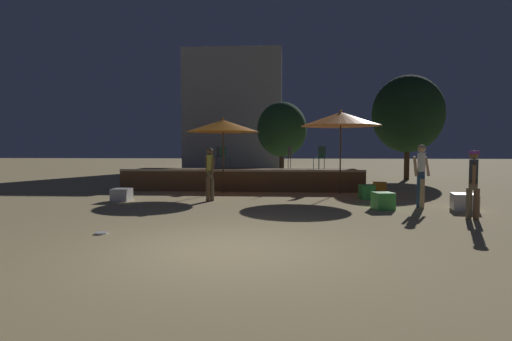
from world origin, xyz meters
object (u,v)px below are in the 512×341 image
object	(u,v)px
cube_seat_4	(383,201)
person_2	(210,173)
patio_umbrella_1	(341,119)
background_tree_1	(282,130)
bistro_chair_2	(217,155)
person_0	(421,173)
cube_seat_2	(380,188)
bistro_chair_0	(224,155)
bistro_chair_1	(288,155)
background_tree_0	(408,114)
person_1	(473,182)
cube_seat_3	(464,202)
cube_seat_1	(122,195)
bistro_chair_3	(321,155)
cube_seat_0	(367,192)
patio_umbrella_0	(223,126)
frisbee_disc	(101,233)

from	to	relation	value
cube_seat_4	person_2	world-z (taller)	person_2
patio_umbrella_1	background_tree_1	xyz separation A→B (m)	(-2.22, 8.55, 0.03)
bistro_chair_2	person_0	bearing A→B (deg)	9.06
cube_seat_2	bistro_chair_0	world-z (taller)	bistro_chair_0
patio_umbrella_1	person_2	world-z (taller)	patio_umbrella_1
bistro_chair_1	background_tree_0	world-z (taller)	background_tree_0
cube_seat_2	person_1	world-z (taller)	person_1
background_tree_0	background_tree_1	world-z (taller)	background_tree_0
cube_seat_2	cube_seat_3	distance (m)	3.92
cube_seat_1	bistro_chair_3	world-z (taller)	bistro_chair_3
cube_seat_4	bistro_chair_2	bearing A→B (deg)	131.51
cube_seat_0	cube_seat_1	distance (m)	7.96
bistro_chair_0	bistro_chair_3	xyz separation A→B (m)	(3.96, -0.75, 0.00)
patio_umbrella_0	cube_seat_0	bearing A→B (deg)	-17.45
bistro_chair_1	bistro_chair_2	distance (m)	3.39
cube_seat_2	bistro_chair_0	bearing A→B (deg)	162.67
person_0	frisbee_disc	size ratio (longest dim) A/B	7.67
background_tree_0	person_1	bearing A→B (deg)	-99.83
bistro_chair_2	background_tree_0	bearing A→B (deg)	74.58
bistro_chair_1	person_2	bearing A→B (deg)	-13.80
patio_umbrella_1	patio_umbrella_0	bearing A→B (deg)	179.62
patio_umbrella_0	person_1	size ratio (longest dim) A/B	1.74
cube_seat_0	cube_seat_3	distance (m)	3.11
person_0	frisbee_disc	distance (m)	8.50
patio_umbrella_0	cube_seat_3	size ratio (longest dim) A/B	3.79
person_2	background_tree_0	bearing A→B (deg)	-179.23
bistro_chair_0	background_tree_1	xyz separation A→B (m)	(2.38, 6.81, 1.38)
bistro_chair_1	bistro_chair_3	size ratio (longest dim) A/B	1.00
patio_umbrella_1	cube_seat_0	xyz separation A→B (m)	(0.66, -1.55, -2.51)
frisbee_disc	cube_seat_4	bearing A→B (deg)	29.99
patio_umbrella_0	bistro_chair_2	size ratio (longest dim) A/B	3.14
patio_umbrella_1	bistro_chair_2	size ratio (longest dim) A/B	3.43
cube_seat_4	person_1	distance (m)	2.34
cube_seat_2	bistro_chair_2	xyz separation A→B (m)	(-6.44, 2.75, 1.18)
person_1	background_tree_0	world-z (taller)	background_tree_0
patio_umbrella_0	frisbee_disc	world-z (taller)	patio_umbrella_0
bistro_chair_2	background_tree_1	world-z (taller)	background_tree_1
background_tree_1	person_1	bearing A→B (deg)	-71.70
patio_umbrella_0	frisbee_disc	distance (m)	7.96
cube_seat_2	cube_seat_3	size ratio (longest dim) A/B	0.76
bistro_chair_3	person_0	bearing A→B (deg)	81.12
person_1	bistro_chair_1	world-z (taller)	bistro_chair_1
patio_umbrella_1	background_tree_0	size ratio (longest dim) A/B	0.56
patio_umbrella_0	patio_umbrella_1	bearing A→B (deg)	-0.38
background_tree_0	patio_umbrella_1	bearing A→B (deg)	-122.90
person_0	bistro_chair_0	xyz separation A→B (m)	(-6.39, 5.11, 0.43)
cube_seat_0	bistro_chair_3	xyz separation A→B (m)	(-1.30, 2.53, 1.16)
patio_umbrella_0	person_2	distance (m)	2.95
patio_umbrella_0	person_1	world-z (taller)	patio_umbrella_0
frisbee_disc	cube_seat_2	bearing A→B (deg)	45.96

